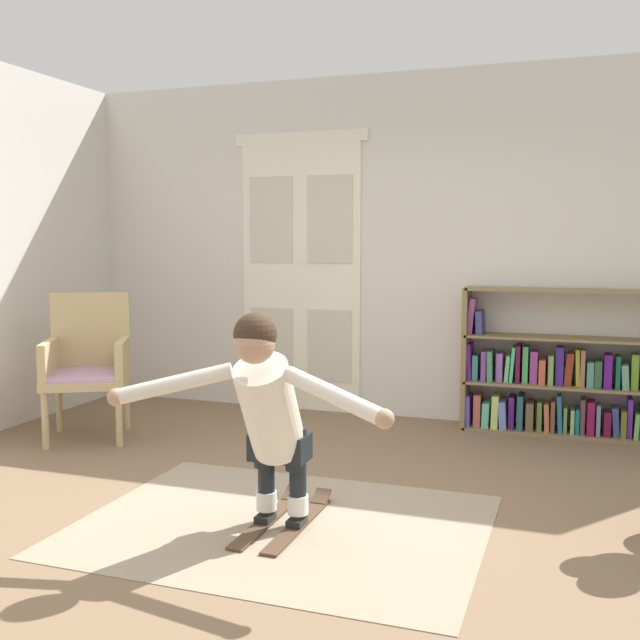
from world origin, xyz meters
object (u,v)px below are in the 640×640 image
object	(u,v)px
wicker_chair	(88,362)
person_skier	(268,406)
bookshelf	(578,381)
skis_pair	(284,519)

from	to	relation	value
wicker_chair	person_skier	distance (m)	2.51
bookshelf	skis_pair	bearing A→B (deg)	-120.83
bookshelf	wicker_chair	bearing A→B (deg)	-160.24
bookshelf	wicker_chair	distance (m)	3.79
skis_pair	person_skier	size ratio (longest dim) A/B	0.58
skis_pair	person_skier	distance (m)	0.69
wicker_chair	skis_pair	distance (m)	2.47
wicker_chair	person_skier	size ratio (longest dim) A/B	0.76
bookshelf	skis_pair	world-z (taller)	bookshelf
bookshelf	person_skier	bearing A→B (deg)	-118.77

